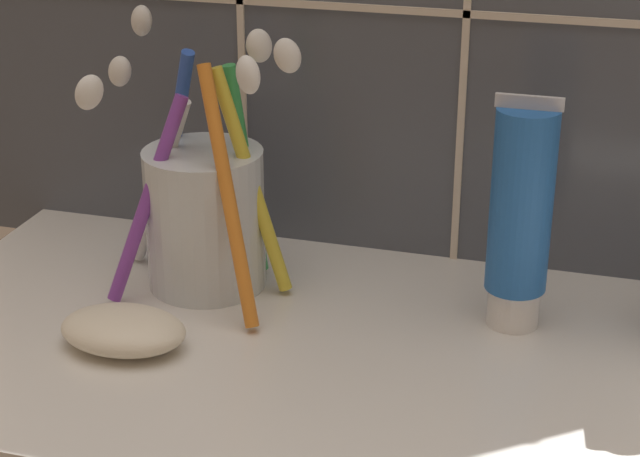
# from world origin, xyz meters

# --- Properties ---
(sink_counter) EXTENTS (0.63, 0.31, 0.02)m
(sink_counter) POSITION_xyz_m (0.00, 0.00, 0.01)
(sink_counter) COLOR silver
(sink_counter) RESTS_ON ground
(toothbrush_cup) EXTENTS (0.15, 0.13, 0.18)m
(toothbrush_cup) POSITION_xyz_m (-0.14, 0.06, 0.08)
(toothbrush_cup) COLOR silver
(toothbrush_cup) RESTS_ON sink_counter
(toothpaste_tube) EXTENTS (0.04, 0.04, 0.15)m
(toothpaste_tube) POSITION_xyz_m (0.07, 0.06, 0.09)
(toothpaste_tube) COLOR white
(toothpaste_tube) RESTS_ON sink_counter
(soap_bar) EXTENTS (0.08, 0.06, 0.02)m
(soap_bar) POSITION_xyz_m (-0.16, -0.04, 0.03)
(soap_bar) COLOR silver
(soap_bar) RESTS_ON sink_counter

